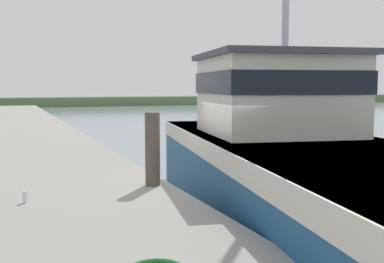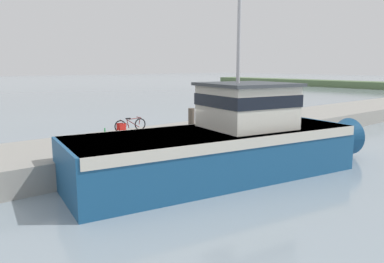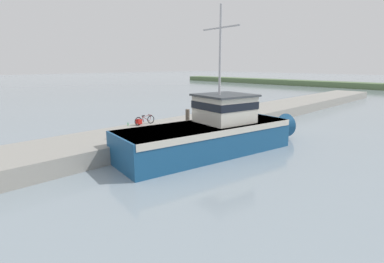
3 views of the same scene
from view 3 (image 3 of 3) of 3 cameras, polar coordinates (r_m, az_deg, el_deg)
ground_plane at (r=20.17m, az=2.48°, el=-2.73°), size 320.00×320.00×0.00m
dock_pier at (r=22.37m, az=-3.87°, el=0.10°), size 4.70×80.00×0.98m
fishing_boat_main at (r=18.45m, az=4.25°, el=0.02°), size 5.44×13.38×8.71m
bicycle_touring at (r=22.40m, az=-9.38°, el=2.07°), size 0.48×1.71×0.68m
mooring_post at (r=20.52m, az=-0.85°, el=2.34°), size 0.28×0.28×1.38m
hose_coil at (r=19.07m, az=-12.31°, el=-0.80°), size 0.62×0.62×0.05m
water_bottle_on_curb at (r=22.23m, az=-12.10°, el=1.37°), size 0.06×0.06×0.24m
water_bottle_by_bike at (r=21.95m, az=-6.14°, el=1.37°), size 0.07×0.07×0.19m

